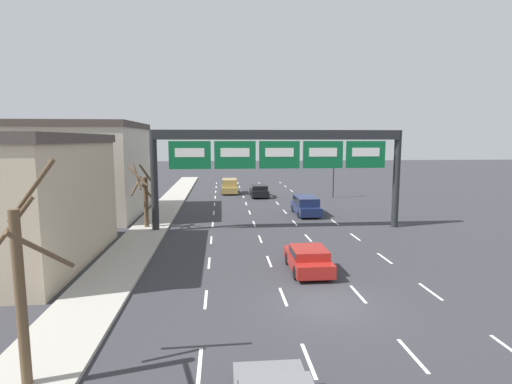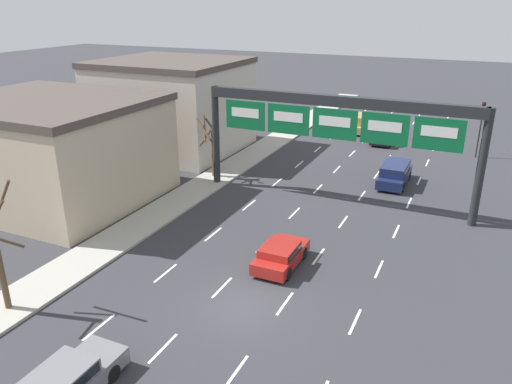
{
  "view_description": "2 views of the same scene",
  "coord_description": "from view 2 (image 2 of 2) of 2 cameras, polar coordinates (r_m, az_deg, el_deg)",
  "views": [
    {
      "loc": [
        -4.25,
        -15.19,
        6.7
      ],
      "look_at": [
        -1.88,
        11.66,
        3.13
      ],
      "focal_mm": 28.0,
      "sensor_mm": 36.0,
      "label": 1
    },
    {
      "loc": [
        8.65,
        -17.4,
        13.14
      ],
      "look_at": [
        -1.9,
        5.52,
        3.38
      ],
      "focal_mm": 35.0,
      "sensor_mm": 36.0,
      "label": 2
    }
  ],
  "objects": [
    {
      "name": "car_black",
      "position": [
        50.57,
        14.4,
        6.29
      ],
      "size": [
        1.95,
        4.45,
        1.41
      ],
      "color": "black",
      "rests_on": "ground_plane"
    },
    {
      "name": "ground_plane",
      "position": [
        23.46,
        -1.45,
        -12.94
      ],
      "size": [
        220.0,
        220.0,
        0.0
      ],
      "primitive_type": "plane",
      "color": "#333338"
    },
    {
      "name": "building_near",
      "position": [
        37.26,
        -22.38,
        4.55
      ],
      "size": [
        13.44,
        11.69,
        7.01
      ],
      "color": "#C6B293",
      "rests_on": "ground_plane"
    },
    {
      "name": "building_far",
      "position": [
        47.1,
        -9.53,
        9.77
      ],
      "size": [
        12.11,
        11.23,
        8.16
      ],
      "color": "beige",
      "rests_on": "ground_plane"
    },
    {
      "name": "sidewalk_left",
      "position": [
        28.43,
        -19.36,
        -7.53
      ],
      "size": [
        2.8,
        110.0,
        0.15
      ],
      "color": "#A8A399",
      "rests_on": "ground_plane"
    },
    {
      "name": "traffic_light_near_gantry",
      "position": [
        47.87,
        24.4,
        7.64
      ],
      "size": [
        0.3,
        0.35,
        4.92
      ],
      "color": "black",
      "rests_on": "ground_plane"
    },
    {
      "name": "suv_navy",
      "position": [
        39.19,
        15.58,
        2.16
      ],
      "size": [
        1.94,
        4.86,
        1.64
      ],
      "color": "#19234C",
      "rests_on": "ground_plane"
    },
    {
      "name": "tree_bare_closest",
      "position": [
        38.75,
        -5.09,
        5.26
      ],
      "size": [
        2.0,
        2.24,
        4.79
      ],
      "color": "brown",
      "rests_on": "sidewalk_left"
    },
    {
      "name": "lane_dashes",
      "position": [
        34.68,
        8.4,
        -1.36
      ],
      "size": [
        10.02,
        67.0,
        0.01
      ],
      "color": "white",
      "rests_on": "ground_plane"
    },
    {
      "name": "sign_gantry",
      "position": [
        33.27,
        9.13,
        8.19
      ],
      "size": [
        18.62,
        0.7,
        7.38
      ],
      "color": "#232628",
      "rests_on": "ground_plane"
    },
    {
      "name": "car_red",
      "position": [
        26.33,
        2.82,
        -7.12
      ],
      "size": [
        1.89,
        3.96,
        1.27
      ],
      "color": "maroon",
      "rests_on": "ground_plane"
    },
    {
      "name": "suv_gold",
      "position": [
        54.38,
        11.61,
        7.81
      ],
      "size": [
        1.97,
        4.54,
        1.81
      ],
      "color": "#A88947",
      "rests_on": "ground_plane"
    }
  ]
}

